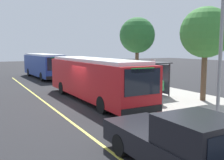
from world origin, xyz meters
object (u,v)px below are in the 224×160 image
Objects in this scene: waiting_bench at (154,88)px; pedestrian_commuter at (160,89)px; pickup_truck at (179,145)px; route_sign_post at (153,75)px; transit_bus_main at (94,78)px; transit_bus_second at (44,65)px.

pedestrian_commuter reaches higher than waiting_bench.
waiting_bench is at bearing 145.92° from pickup_truck.
route_sign_post is at bearing 147.51° from pickup_truck.
route_sign_post is at bearing 43.68° from transit_bus_main.
route_sign_post is (-7.84, 4.99, 1.10)m from pickup_truck.
waiting_bench is at bearing 14.94° from transit_bus_second.
transit_bus_main and transit_bus_second have the same top height.
pedestrian_commuter is (-7.15, 5.06, 0.26)m from pickup_truck.
pickup_truck is (26.40, -2.45, -0.76)m from transit_bus_second.
transit_bus_second is 3.67× the size of route_sign_post.
waiting_bench is 0.95× the size of pedestrian_commuter.
transit_bus_main is 15.59m from transit_bus_second.
waiting_bench is at bearing 140.74° from route_sign_post.
transit_bus_main is 4.71m from pedestrian_commuter.
pickup_truck is 12.15m from waiting_bench.
pedestrian_commuter is at bearing 38.48° from transit_bus_main.
transit_bus_main is 4.17× the size of route_sign_post.
transit_bus_second is 6.43× the size of waiting_bench.
transit_bus_second is 1.90× the size of pickup_truck.
transit_bus_second and route_sign_post have the same top height.
pedestrian_commuter is at bearing 7.73° from transit_bus_second.
transit_bus_second is at bearing -165.06° from waiting_bench.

